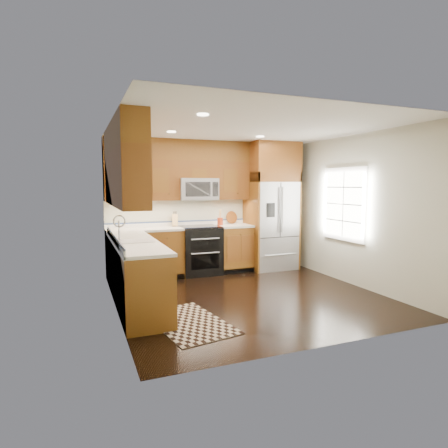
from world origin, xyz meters
name	(u,v)px	position (x,y,z in m)	size (l,w,h in m)	color
ground	(248,296)	(0.00, 0.00, 0.00)	(4.00, 4.00, 0.00)	black
wall_back	(206,207)	(0.00, 2.00, 1.30)	(4.00, 0.02, 2.60)	beige
wall_left	(114,218)	(-2.00, 0.00, 1.30)	(0.02, 4.00, 2.60)	beige
wall_right	(352,210)	(2.00, 0.00, 1.30)	(0.02, 4.00, 2.60)	beige
window	(344,204)	(1.98, 0.20, 1.40)	(0.04, 1.10, 1.30)	white
base_cabinets	(158,263)	(-1.23, 0.90, 0.45)	(2.85, 3.00, 0.90)	brown
countertop	(165,233)	(-1.09, 1.01, 0.92)	(2.86, 3.01, 0.04)	silver
upper_cabinets	(159,168)	(-1.15, 1.09, 2.02)	(2.85, 3.00, 1.15)	brown
range	(200,250)	(-0.25, 1.67, 0.47)	(0.76, 0.67, 0.95)	black
microwave	(198,189)	(-0.25, 1.80, 1.66)	(0.76, 0.40, 0.42)	#B2B2B7
refrigerator	(271,206)	(1.30, 1.63, 1.30)	(0.98, 0.75, 2.60)	#B2B2B7
sink_faucet	(132,237)	(-1.73, 0.23, 0.99)	(0.54, 0.44, 0.37)	#B2B2B7
rug	(189,322)	(-1.20, -0.78, 0.01)	(0.81, 1.35, 0.01)	black
knife_block	(175,220)	(-0.69, 1.88, 1.06)	(0.13, 0.16, 0.29)	tan
utensil_crock	(220,220)	(0.19, 1.72, 1.05)	(0.13, 0.13, 0.32)	#A43014
cutting_board	(232,223)	(0.53, 1.94, 0.95)	(0.26, 0.26, 0.02)	brown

